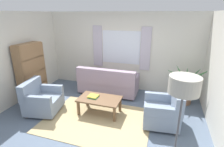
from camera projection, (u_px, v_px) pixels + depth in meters
ground_plane at (97, 120)px, 4.35m from camera, size 6.24×6.24×0.00m
wall_back at (121, 51)px, 5.96m from camera, size 5.32×0.12×2.60m
wall_left at (5, 62)px, 4.70m from camera, size 0.12×4.40×2.60m
window_with_curtains at (121, 48)px, 5.83m from camera, size 1.98×0.07×1.40m
area_rug at (97, 120)px, 4.35m from camera, size 2.61×1.90×0.01m
couch at (108, 83)px, 5.68m from camera, size 1.90×0.82×0.92m
armchair_left at (41, 100)px, 4.63m from camera, size 0.96×0.98×0.88m
armchair_right at (164, 111)px, 4.10m from camera, size 0.91×0.93×0.88m
coffee_table at (100, 100)px, 4.55m from camera, size 1.10×0.64×0.44m
book_stack_on_table at (93, 96)px, 4.58m from camera, size 0.27×0.26×0.04m
potted_plant at (185, 88)px, 5.05m from camera, size 1.22×1.07×1.15m
bookshelf at (33, 74)px, 5.33m from camera, size 0.30×0.94×1.72m
standing_lamp at (183, 93)px, 2.33m from camera, size 0.41×0.41×1.76m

